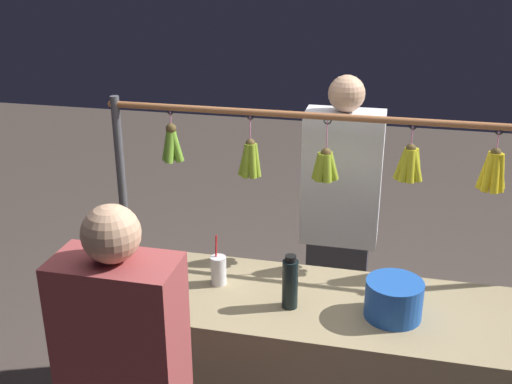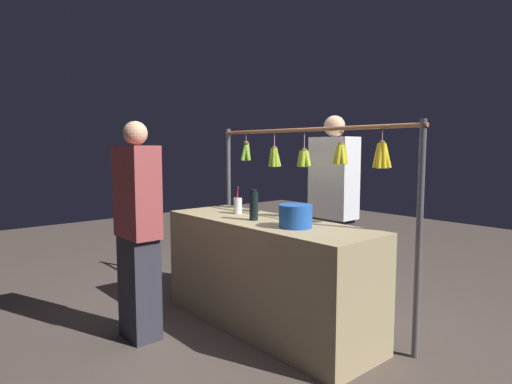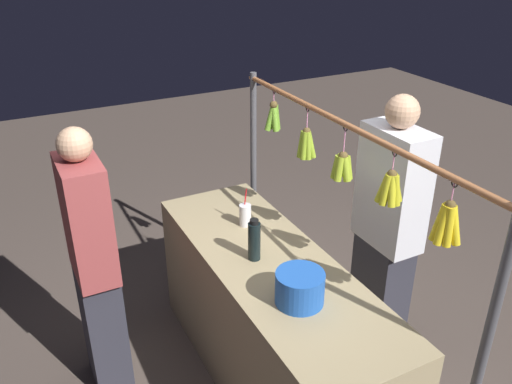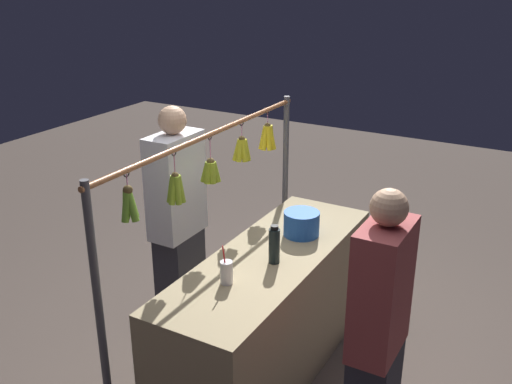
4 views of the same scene
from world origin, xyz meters
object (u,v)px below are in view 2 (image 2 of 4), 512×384
object	(u,v)px
water_bottle	(254,206)
drink_cup	(238,206)
blue_bucket	(296,216)
customer_person	(138,233)
vendor_person	(333,214)

from	to	relation	value
water_bottle	drink_cup	bearing A→B (deg)	-18.63
blue_bucket	customer_person	distance (m)	1.17
drink_cup	customer_person	xyz separation A→B (m)	(0.05, 0.90, -0.13)
blue_bucket	vendor_person	xyz separation A→B (m)	(0.30, -0.79, -0.10)
blue_bucket	water_bottle	bearing A→B (deg)	3.06
blue_bucket	vendor_person	size ratio (longest dim) A/B	0.14
blue_bucket	customer_person	world-z (taller)	customer_person
water_bottle	customer_person	distance (m)	0.90
blue_bucket	customer_person	bearing A→B (deg)	44.23
water_bottle	blue_bucket	size ratio (longest dim) A/B	1.03
customer_person	blue_bucket	bearing A→B (deg)	-135.77
vendor_person	customer_person	bearing A→B (deg)	71.79
blue_bucket	drink_cup	distance (m)	0.79
drink_cup	vendor_person	size ratio (longest dim) A/B	0.14
blue_bucket	vendor_person	distance (m)	0.85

